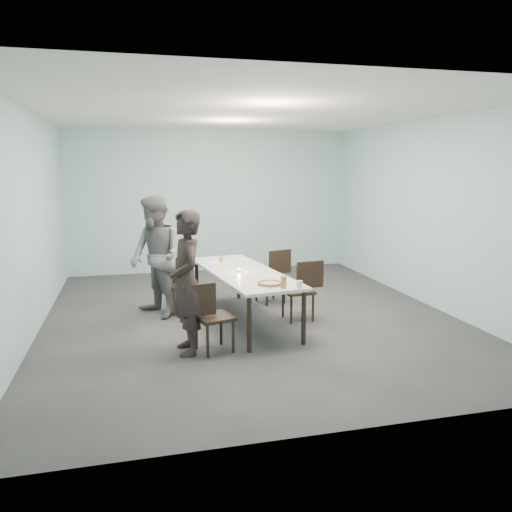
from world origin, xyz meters
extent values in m
plane|color=#333335|center=(0.00, 0.00, 0.00)|extent=(7.00, 7.00, 0.00)
cube|color=#ABD4D7|center=(0.00, 3.50, 1.50)|extent=(6.00, 0.02, 3.00)
cube|color=#ABD4D7|center=(0.00, -3.50, 1.50)|extent=(6.00, 0.02, 3.00)
cube|color=#ABD4D7|center=(-3.00, 0.00, 1.50)|extent=(0.02, 7.00, 3.00)
cube|color=#ABD4D7|center=(3.00, 0.00, 1.50)|extent=(0.02, 7.00, 3.00)
cube|color=white|center=(0.00, 0.00, 3.00)|extent=(6.00, 7.00, 0.02)
cube|color=white|center=(-0.14, -0.24, 0.73)|extent=(1.24, 2.70, 0.04)
cylinder|color=black|center=(-0.35, -1.50, 0.35)|extent=(0.06, 0.06, 0.71)
cylinder|color=black|center=(-0.67, 0.92, 0.35)|extent=(0.06, 0.06, 0.71)
cylinder|color=black|center=(0.38, -1.40, 0.35)|extent=(0.06, 0.06, 0.71)
cylinder|color=black|center=(0.06, 1.02, 0.35)|extent=(0.06, 0.06, 0.71)
cube|color=black|center=(-0.75, -1.35, 0.43)|extent=(0.52, 0.52, 0.04)
cube|color=black|center=(-0.94, -1.40, 0.67)|extent=(0.42, 0.15, 0.40)
cylinder|color=black|center=(-0.87, -1.56, 0.21)|extent=(0.04, 0.04, 0.41)
cylinder|color=black|center=(-0.96, -1.23, 0.21)|extent=(0.04, 0.04, 0.41)
cylinder|color=black|center=(-0.54, -1.47, 0.21)|extent=(0.04, 0.04, 0.41)
cylinder|color=black|center=(-0.64, -1.14, 0.21)|extent=(0.04, 0.04, 0.41)
cube|color=black|center=(-0.92, 0.42, 0.43)|extent=(0.45, 0.45, 0.04)
cube|color=black|center=(-1.11, 0.43, 0.67)|extent=(0.42, 0.07, 0.40)
cylinder|color=black|center=(-1.10, 0.26, 0.21)|extent=(0.04, 0.04, 0.41)
cylinder|color=black|center=(-1.08, 0.60, 0.21)|extent=(0.04, 0.04, 0.41)
cylinder|color=black|center=(-0.77, 0.23, 0.21)|extent=(0.04, 0.04, 0.41)
cylinder|color=black|center=(-0.74, 0.57, 0.21)|extent=(0.04, 0.04, 0.41)
cube|color=black|center=(0.66, -0.38, 0.43)|extent=(0.45, 0.45, 0.04)
cube|color=black|center=(0.84, -0.36, 0.67)|extent=(0.42, 0.07, 0.40)
cylinder|color=black|center=(0.81, -0.20, 0.21)|extent=(0.04, 0.04, 0.41)
cylinder|color=black|center=(0.84, -0.53, 0.21)|extent=(0.04, 0.04, 0.41)
cylinder|color=black|center=(0.47, -0.22, 0.21)|extent=(0.04, 0.04, 0.41)
cylinder|color=black|center=(0.50, -0.56, 0.21)|extent=(0.04, 0.04, 0.41)
cube|color=black|center=(0.52, 0.64, 0.43)|extent=(0.52, 0.52, 0.04)
cube|color=black|center=(0.70, 0.69, 0.67)|extent=(0.41, 0.16, 0.40)
cylinder|color=black|center=(0.63, 0.85, 0.21)|extent=(0.04, 0.04, 0.41)
cylinder|color=black|center=(0.73, 0.53, 0.21)|extent=(0.04, 0.04, 0.41)
cylinder|color=black|center=(0.31, 0.76, 0.21)|extent=(0.04, 0.04, 0.41)
cylinder|color=black|center=(0.40, 0.43, 0.21)|extent=(0.04, 0.04, 0.41)
imported|color=black|center=(-1.08, -1.30, 0.87)|extent=(0.48, 0.67, 1.75)
imported|color=slate|center=(-1.35, 0.30, 0.92)|extent=(1.02, 1.11, 1.83)
cylinder|color=white|center=(0.00, -1.17, 0.76)|extent=(0.34, 0.34, 0.01)
cylinder|color=#EEC887|center=(0.00, -1.17, 0.77)|extent=(0.30, 0.30, 0.01)
torus|color=brown|center=(0.00, -1.17, 0.77)|extent=(0.32, 0.32, 0.03)
cylinder|color=white|center=(0.10, -0.66, 0.76)|extent=(0.18, 0.18, 0.01)
cylinder|color=#BB8129|center=(0.12, -1.36, 0.82)|extent=(0.08, 0.08, 0.15)
cylinder|color=silver|center=(0.32, -1.40, 0.80)|extent=(0.08, 0.08, 0.09)
cylinder|color=silver|center=(-0.22, -0.30, 0.77)|extent=(0.06, 0.06, 0.03)
cylinder|color=orange|center=(-0.22, -0.30, 0.79)|extent=(0.04, 0.04, 0.01)
cylinder|color=#BB8129|center=(-0.33, 0.52, 0.79)|extent=(0.07, 0.07, 0.08)
cube|color=silver|center=(-0.39, 0.49, 0.75)|extent=(0.33, 0.26, 0.01)
camera|label=1|loc=(-1.69, -7.15, 2.25)|focal=35.00mm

